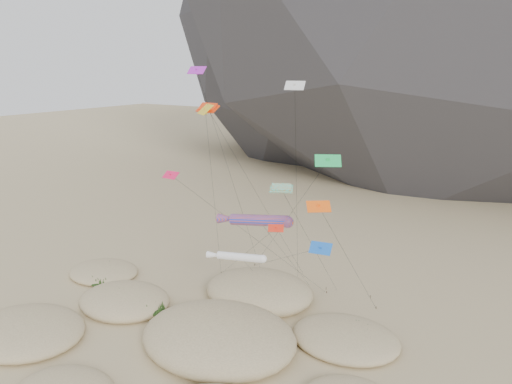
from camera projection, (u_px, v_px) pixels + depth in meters
ground at (171, 367)px, 48.83m from camera, size 500.00×500.00×0.00m
dunes at (194, 335)px, 53.13m from camera, size 49.82×36.67×4.29m
dune_grass at (188, 342)px, 51.71m from camera, size 43.33×29.35×1.47m
kite_stakes at (301, 284)px, 67.08m from camera, size 22.19×5.16×0.30m
rainbow_tube_kite at (256, 220)px, 54.20m from camera, size 9.14×13.45×13.36m
white_tube_kite at (237, 257)px, 51.35m from camera, size 10.82×16.60×10.23m
orange_parafoil at (209, 110)px, 57.71m from camera, size 7.96×13.73×24.49m
multi_parafoil at (282, 190)px, 47.94m from camera, size 2.39×17.23×17.71m
delta_kites at (263, 157)px, 52.40m from camera, size 22.64×19.83×28.55m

